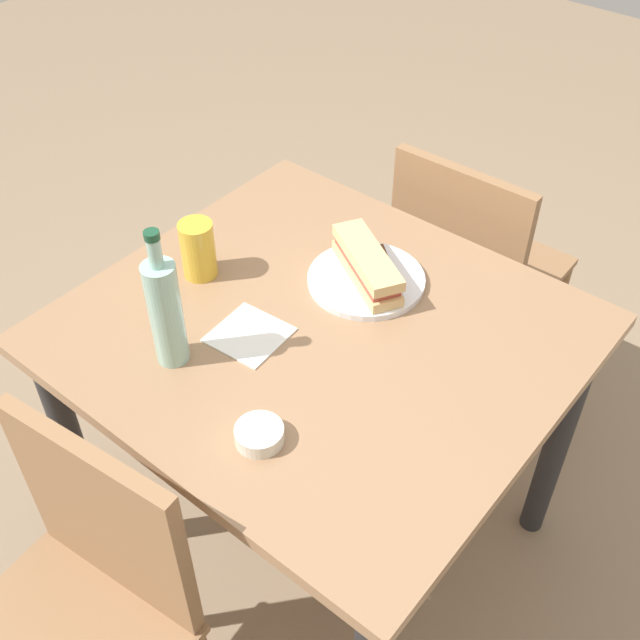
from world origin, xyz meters
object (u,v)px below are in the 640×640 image
at_px(dining_table, 320,369).
at_px(chair_near, 82,611).
at_px(chair_far, 469,272).
at_px(olive_bowl, 259,435).
at_px(plate_near, 366,280).
at_px(knife_near, 389,267).
at_px(water_bottle, 165,311).
at_px(baguette_sandwich_near, 367,265).
at_px(beer_glass, 198,249).

height_order(dining_table, chair_near, chair_near).
distance_m(chair_far, olive_bowl, 0.98).
bearing_deg(plate_near, olive_bowl, -76.16).
distance_m(dining_table, knife_near, 0.27).
relative_size(dining_table, chair_far, 1.12).
bearing_deg(knife_near, water_bottle, -110.08).
height_order(chair_far, olive_bowl, chair_far).
bearing_deg(chair_near, baguette_sandwich_near, 88.66).
xyz_separation_m(dining_table, water_bottle, (-0.17, -0.25, 0.25)).
distance_m(knife_near, olive_bowl, 0.53).
distance_m(chair_near, plate_near, 0.86).
bearing_deg(beer_glass, dining_table, 5.70).
xyz_separation_m(dining_table, plate_near, (-0.01, 0.17, 0.13)).
bearing_deg(baguette_sandwich_near, plate_near, 0.00).
relative_size(chair_near, baguette_sandwich_near, 3.63).
height_order(chair_near, knife_near, chair_near).
bearing_deg(baguette_sandwich_near, dining_table, -85.73).
xyz_separation_m(plate_near, knife_near, (0.02, 0.06, 0.01)).
xyz_separation_m(plate_near, baguette_sandwich_near, (0.00, 0.00, 0.04)).
xyz_separation_m(baguette_sandwich_near, beer_glass, (-0.30, -0.21, 0.02)).
relative_size(plate_near, beer_glass, 1.95).
xyz_separation_m(chair_far, plate_near, (-0.01, -0.47, 0.27)).
bearing_deg(beer_glass, plate_near, 34.35).
xyz_separation_m(baguette_sandwich_near, water_bottle, (-0.15, -0.42, 0.07)).
distance_m(chair_far, baguette_sandwich_near, 0.56).
distance_m(plate_near, olive_bowl, 0.48).
relative_size(dining_table, water_bottle, 3.22).
bearing_deg(olive_bowl, knife_near, 100.21).
distance_m(dining_table, chair_far, 0.66).
distance_m(dining_table, water_bottle, 0.39).
xyz_separation_m(chair_near, plate_near, (0.02, 0.82, 0.27)).
relative_size(chair_far, plate_near, 3.40).
bearing_deg(beer_glass, baguette_sandwich_near, 34.35).
bearing_deg(dining_table, water_bottle, -124.05).
height_order(dining_table, baguette_sandwich_near, baguette_sandwich_near).
bearing_deg(olive_bowl, chair_near, -110.88).
relative_size(dining_table, olive_bowl, 11.08).
xyz_separation_m(dining_table, chair_near, (-0.03, -0.64, -0.14)).
height_order(baguette_sandwich_near, knife_near, baguette_sandwich_near).
distance_m(chair_far, plate_near, 0.54).
xyz_separation_m(beer_glass, olive_bowl, (0.42, -0.26, -0.05)).
xyz_separation_m(chair_far, chair_near, (-0.03, -1.29, 0.00)).
bearing_deg(chair_far, beer_glass, -115.02).
xyz_separation_m(chair_near, beer_glass, (-0.28, 0.61, 0.33)).
bearing_deg(baguette_sandwich_near, knife_near, 70.07).
distance_m(chair_near, knife_near, 0.92).
distance_m(dining_table, beer_glass, 0.37).
height_order(baguette_sandwich_near, beer_glass, beer_glass).
xyz_separation_m(chair_far, baguette_sandwich_near, (-0.01, -0.47, 0.31)).
height_order(water_bottle, olive_bowl, water_bottle).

